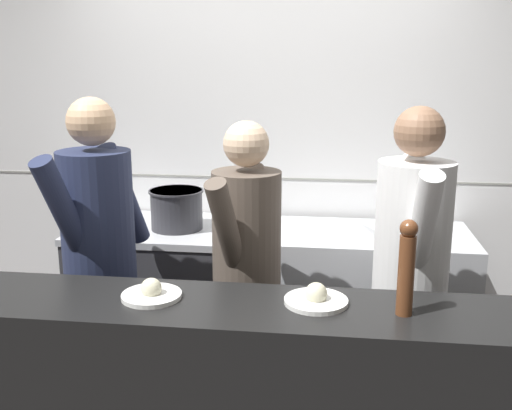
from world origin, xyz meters
name	(u,v)px	position (x,y,z in m)	size (l,w,h in m)	color
wall_back_tiled	(268,155)	(0.00, 1.40, 1.30)	(8.00, 0.06, 2.60)	white
oven_range	(169,295)	(-0.58, 1.00, 0.45)	(1.11, 0.71, 0.91)	#38383D
prep_counter	(365,305)	(0.64, 1.00, 0.45)	(1.21, 0.65, 0.91)	#B7BABF
stock_pot	(177,208)	(-0.51, 0.97, 1.03)	(0.33, 0.33, 0.24)	#2D2D33
mixing_bowl_steel	(358,228)	(0.58, 0.99, 0.95)	(0.25, 0.25, 0.07)	#B7BABF
plated_dish_appetiser	(151,293)	(-0.27, -0.31, 1.02)	(0.24, 0.24, 0.08)	white
plated_dish_dessert	(316,298)	(0.37, -0.28, 1.02)	(0.24, 0.24, 0.09)	white
pepper_mill	(407,266)	(0.69, -0.34, 1.19)	(0.07, 0.07, 0.36)	brown
chef_head_cook	(100,255)	(-0.71, 0.26, 0.97)	(0.45, 0.75, 1.74)	black
chef_sous	(247,270)	(0.02, 0.30, 0.91)	(0.42, 0.71, 1.63)	black
chef_line	(410,269)	(0.79, 0.29, 0.95)	(0.36, 0.75, 1.71)	black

